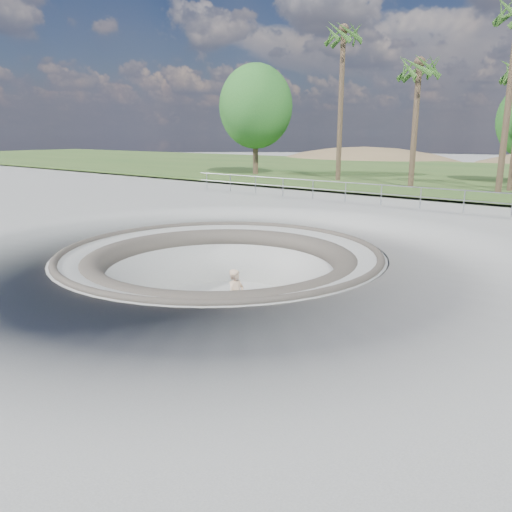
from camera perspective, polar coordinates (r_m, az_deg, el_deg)
name	(u,v)px	position (r m, az deg, el deg)	size (l,w,h in m)	color
ground	(221,251)	(15.96, -4.08, 0.52)	(180.00, 180.00, 0.00)	#A9A9A3
skate_bowl	(221,306)	(16.48, -3.97, -5.68)	(14.00, 14.00, 4.10)	#A9A9A3
grass_strip	(492,175)	(46.80, 25.38, 8.32)	(180.00, 36.00, 0.12)	#325421
safety_railing	(381,194)	(25.88, 14.12, 6.84)	(25.00, 0.06, 1.03)	gray
skateboard	(236,327)	(14.75, -2.26, -8.10)	(0.78, 0.39, 0.08)	brown
skater	(236,299)	(14.45, -2.29, -4.88)	(0.63, 0.41, 1.72)	#DAB28D
palm_a	(343,39)	(38.32, 9.95, 23.23)	(2.60, 2.60, 11.33)	brown
palm_b	(419,70)	(34.36, 18.14, 19.56)	(2.60, 2.60, 8.55)	brown
bushy_tree_left	(256,107)	(43.01, -0.06, 16.70)	(6.28, 5.71, 9.06)	brown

